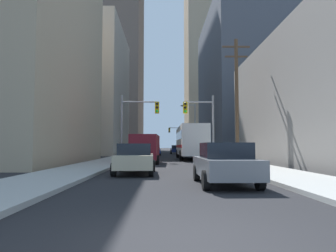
{
  "coord_description": "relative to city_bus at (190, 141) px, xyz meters",
  "views": [
    {
      "loc": [
        -0.45,
        -4.41,
        1.41
      ],
      "look_at": [
        0.0,
        20.81,
        3.03
      ],
      "focal_mm": 33.07,
      "sensor_mm": 36.0,
      "label": 1
    }
  ],
  "objects": [
    {
      "name": "ground_plane",
      "position": [
        -2.52,
        -28.28,
        -1.93
      ],
      "size": [
        400.0,
        400.0,
        0.0
      ],
      "primitive_type": "plane",
      "color": "black"
    },
    {
      "name": "sidewalk_left",
      "position": [
        -7.62,
        21.72,
        -1.85
      ],
      "size": [
        3.11,
        160.0,
        0.15
      ],
      "primitive_type": "cube",
      "color": "#9E9E99",
      "rests_on": "ground"
    },
    {
      "name": "sidewalk_right",
      "position": [
        2.59,
        21.72,
        -1.85
      ],
      "size": [
        3.11,
        160.0,
        0.15
      ],
      "primitive_type": "cube",
      "color": "#9E9E99",
      "rests_on": "ground"
    },
    {
      "name": "city_bus",
      "position": [
        0.0,
        0.0,
        0.0
      ],
      "size": [
        2.67,
        11.5,
        3.4
      ],
      "color": "silver",
      "rests_on": "ground"
    },
    {
      "name": "cargo_van_maroon",
      "position": [
        -4.32,
        -7.99,
        -0.64
      ],
      "size": [
        2.18,
        5.28,
        2.26
      ],
      "color": "maroon",
      "rests_on": "ground"
    },
    {
      "name": "sedan_grey",
      "position": [
        -0.72,
        -21.52,
        -1.16
      ],
      "size": [
        1.95,
        4.22,
        1.52
      ],
      "color": "slate",
      "rests_on": "ground"
    },
    {
      "name": "sedan_beige",
      "position": [
        -4.35,
        -17.09,
        -1.16
      ],
      "size": [
        1.95,
        4.26,
        1.52
      ],
      "color": "#C6B793",
      "rests_on": "ground"
    },
    {
      "name": "sedan_red",
      "position": [
        -4.32,
        4.43,
        -1.16
      ],
      "size": [
        1.95,
        4.26,
        1.52
      ],
      "color": "maroon",
      "rests_on": "ground"
    },
    {
      "name": "sedan_blue",
      "position": [
        -4.18,
        12.8,
        -1.16
      ],
      "size": [
        1.95,
        4.23,
        1.52
      ],
      "color": "navy",
      "rests_on": "ground"
    },
    {
      "name": "sedan_navy",
      "position": [
        -0.59,
        21.23,
        -1.16
      ],
      "size": [
        1.95,
        4.26,
        1.52
      ],
      "color": "#141E4C",
      "rests_on": "ground"
    },
    {
      "name": "traffic_signal_near_left",
      "position": [
        -5.2,
        -4.8,
        2.1
      ],
      "size": [
        3.48,
        0.44,
        6.0
      ],
      "color": "gray",
      "rests_on": "ground"
    },
    {
      "name": "traffic_signal_near_right",
      "position": [
        0.48,
        -4.8,
        2.07
      ],
      "size": [
        2.81,
        0.44,
        6.0
      ],
      "color": "gray",
      "rests_on": "ground"
    },
    {
      "name": "traffic_signal_far_right",
      "position": [
        0.22,
        35.44,
        2.09
      ],
      "size": [
        3.37,
        0.44,
        6.0
      ],
      "color": "gray",
      "rests_on": "ground"
    },
    {
      "name": "utility_pole_right",
      "position": [
        2.9,
        -8.59,
        3.3
      ],
      "size": [
        2.2,
        0.28,
        9.91
      ],
      "color": "brown",
      "rests_on": "ground"
    },
    {
      "name": "street_lamp_right",
      "position": [
        1.4,
        11.71,
        2.59
      ],
      "size": [
        2.18,
        0.32,
        7.5
      ],
      "color": "gray",
      "rests_on": "ground"
    },
    {
      "name": "building_left_mid_office",
      "position": [
        -20.56,
        18.66,
        8.47
      ],
      "size": [
        21.88,
        19.13,
        20.8
      ],
      "primitive_type": "cube",
      "color": "#B7A893",
      "rests_on": "ground"
    },
    {
      "name": "building_left_far_tower",
      "position": [
        -22.02,
        65.09,
        34.43
      ],
      "size": [
        24.47,
        25.64,
        72.71
      ],
      "primitive_type": "cube",
      "color": "#66564C",
      "rests_on": "ground"
    },
    {
      "name": "building_right_mid_block",
      "position": [
        17.55,
        22.45,
        10.66
      ],
      "size": [
        24.88,
        27.32,
        25.17
      ],
      "primitive_type": "cube",
      "color": "#4C515B",
      "rests_on": "ground"
    },
    {
      "name": "building_right_far_highrise",
      "position": [
        17.45,
        63.8,
        32.15
      ],
      "size": [
        25.86,
        18.38,
        68.15
      ],
      "primitive_type": "cube",
      "color": "tan",
      "rests_on": "ground"
    }
  ]
}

